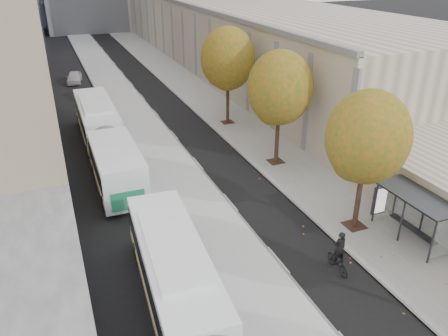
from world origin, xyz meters
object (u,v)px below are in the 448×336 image
bus_shelter (419,202)px  bus_far (104,137)px  cyclist (338,257)px  distant_car (74,77)px

bus_shelter → bus_far: 21.13m
bus_shelter → bus_far: bus_far is taller
cyclist → distant_car: bearing=104.5°
distant_car → bus_shelter: bearing=-61.6°
cyclist → bus_far: bearing=118.0°
bus_shelter → cyclist: (-5.19, -0.73, -1.39)m
bus_shelter → bus_far: (-13.21, 16.48, -0.57)m
bus_shelter → cyclist: bearing=-172.0°
bus_shelter → cyclist: size_ratio=2.04×
cyclist → distant_car: 41.27m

